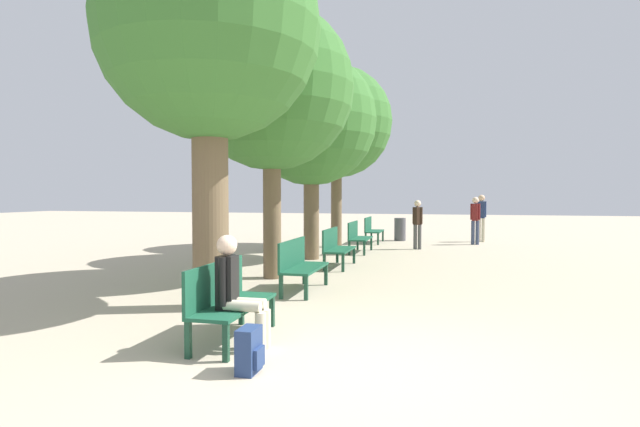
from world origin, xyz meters
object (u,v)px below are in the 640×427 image
tree_row_3 (336,123)px  pedestrian_mid (481,215)px  bench_row_0 (226,297)px  tree_row_0 (209,32)px  person_seated (237,288)px  pedestrian_near (418,221)px  bench_row_4 (372,229)px  tree_row_1 (272,89)px  pedestrian_far (475,217)px  backpack (250,351)px  tree_row_2 (311,121)px  bench_row_3 (357,235)px  bench_row_1 (299,263)px  bench_row_2 (336,246)px  trash_bin (400,229)px

tree_row_3 → pedestrian_mid: 6.42m
bench_row_0 → tree_row_0: 4.02m
person_seated → pedestrian_near: bearing=82.4°
bench_row_4 → person_seated: person_seated is taller
tree_row_1 → pedestrian_far: bearing=61.4°
tree_row_0 → pedestrian_mid: 13.40m
tree_row_3 → person_seated: 11.46m
person_seated → bench_row_0: bearing=133.8°
pedestrian_far → backpack: bearing=-102.1°
bench_row_0 → tree_row_2: (-0.94, 7.42, 3.15)m
bench_row_0 → bench_row_4: size_ratio=1.00×
pedestrian_near → bench_row_3: bearing=-142.0°
person_seated → backpack: person_seated is taller
bench_row_1 → backpack: 4.07m
bench_row_1 → pedestrian_near: size_ratio=0.97×
tree_row_2 → pedestrian_near: size_ratio=3.51×
person_seated → pedestrian_mid: (3.58, 13.89, 0.31)m
bench_row_3 → bench_row_4: same height
tree_row_3 → pedestrian_far: bearing=22.9°
bench_row_1 → bench_row_2: size_ratio=1.00×
bench_row_2 → pedestrian_near: (1.69, 4.39, 0.37)m
tree_row_2 → pedestrian_near: tree_row_2 is taller
bench_row_0 → tree_row_0: (-0.94, 1.50, 3.61)m
tree_row_2 → person_seated: size_ratio=4.28×
pedestrian_near → tree_row_1: bearing=-112.8°
tree_row_3 → trash_bin: (1.85, 2.75, -3.64)m
tree_row_2 → bench_row_3: bearing=62.5°
person_seated → pedestrian_far: pedestrian_far is taller
tree_row_1 → pedestrian_near: size_ratio=3.60×
bench_row_3 → pedestrian_mid: size_ratio=0.88×
bench_row_0 → person_seated: person_seated is taller
pedestrian_near → pedestrian_far: size_ratio=0.94×
bench_row_0 → tree_row_1: tree_row_1 is taller
tree_row_3 → pedestrian_far: 5.78m
bench_row_1 → pedestrian_near: pedestrian_near is taller
bench_row_0 → bench_row_4: bearing=90.0°
bench_row_4 → pedestrian_near: (1.69, -1.75, 0.37)m
tree_row_0 → trash_bin: bearing=81.2°
tree_row_3 → pedestrian_far: size_ratio=3.60×
tree_row_1 → tree_row_2: (-0.00, 3.13, -0.20)m
bench_row_4 → backpack: 13.24m
tree_row_3 → pedestrian_near: tree_row_3 is taller
tree_row_1 → backpack: bearing=-72.9°
bench_row_2 → tree_row_3: 5.80m
pedestrian_near → trash_bin: pedestrian_near is taller
backpack → bench_row_0: bearing=125.5°
bench_row_1 → bench_row_3: size_ratio=1.00×
bench_row_2 → pedestrian_far: (3.54, 6.38, 0.43)m
bench_row_4 → person_seated: size_ratio=1.19×
bench_row_2 → pedestrian_far: size_ratio=0.92×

